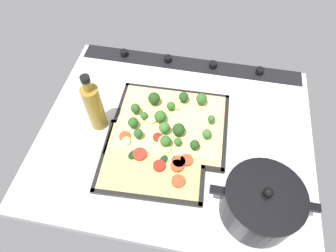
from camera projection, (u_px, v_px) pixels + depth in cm
name	position (u px, v px, depth cm)	size (l,w,h in cm)	color
ground_plane	(175.00, 135.00, 94.97)	(85.95, 69.86, 3.00)	silver
stove_control_panel	(190.00, 64.00, 110.93)	(82.51, 7.00, 2.60)	black
baking_tray_front	(170.00, 124.00, 95.11)	(37.31, 30.36, 1.30)	black
broccoli_pizza	(169.00, 122.00, 93.54)	(34.85, 27.90, 6.02)	#D3B77F
baking_tray_back	(153.00, 160.00, 87.56)	(32.64, 26.84, 1.30)	black
veggie_pizza_back	(154.00, 159.00, 86.93)	(30.10, 24.31, 1.90)	tan
cooking_pot	(261.00, 203.00, 74.42)	(26.76, 19.96, 13.97)	black
oil_bottle	(94.00, 107.00, 88.27)	(5.32, 5.32, 21.69)	olive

